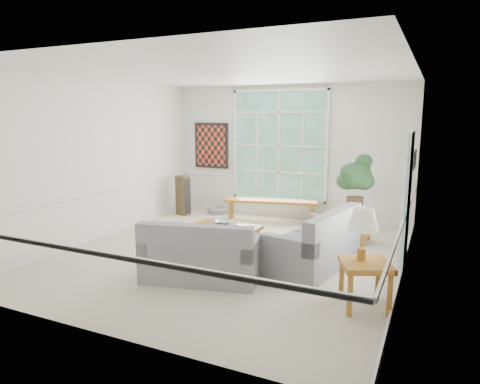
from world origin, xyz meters
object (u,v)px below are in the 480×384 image
loveseat_front (201,249)px  end_table (354,226)px  coffee_table (226,238)px  side_table (365,285)px  loveseat_right (313,238)px

loveseat_front → end_table: size_ratio=2.79×
loveseat_front → coffee_table: bearing=88.6°
end_table → side_table: 2.87m
side_table → loveseat_front: bearing=-179.9°
loveseat_right → loveseat_front: 1.76m
end_table → side_table: size_ratio=0.99×
loveseat_right → side_table: (0.97, -1.17, -0.17)m
loveseat_right → loveseat_front: loveseat_right is taller
coffee_table → side_table: 2.90m
end_table → loveseat_front: bearing=-120.6°
end_table → side_table: bearing=-77.4°
loveseat_right → coffee_table: (-1.60, 0.17, -0.24)m
loveseat_right → loveseat_front: size_ratio=1.05×
loveseat_front → coffee_table: size_ratio=1.38×
coffee_table → end_table: 2.43m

